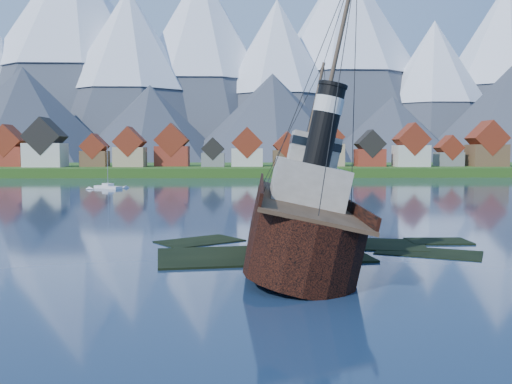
{
  "coord_description": "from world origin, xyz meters",
  "views": [
    {
      "loc": [
        -5.08,
        -51.02,
        9.36
      ],
      "look_at": [
        -3.31,
        6.0,
        5.0
      ],
      "focal_mm": 40.0,
      "sensor_mm": 36.0,
      "label": 1
    }
  ],
  "objects": [
    {
      "name": "sailboat_c",
      "position": [
        -35.6,
        82.86,
        0.23
      ],
      "size": [
        7.5,
        6.65,
        10.37
      ],
      "rotation": [
        0.0,
        0.0,
        0.88
      ],
      "color": "silver",
      "rests_on": "ground"
    },
    {
      "name": "tugboat_wreck",
      "position": [
        -0.52,
        -0.0,
        3.33
      ],
      "size": [
        7.79,
        33.58,
        26.61
      ],
      "rotation": [
        0.0,
        0.21,
        -0.04
      ],
      "color": "black",
      "rests_on": "ground"
    },
    {
      "name": "shoal",
      "position": [
        1.78,
        2.15,
        -0.35
      ],
      "size": [
        31.71,
        21.24,
        1.14
      ],
      "color": "black",
      "rests_on": "ground"
    },
    {
      "name": "shore_bank",
      "position": [
        0.0,
        170.0,
        0.0
      ],
      "size": [
        600.0,
        80.0,
        3.2
      ],
      "primitive_type": "cube",
      "color": "#1D4614",
      "rests_on": "ground"
    },
    {
      "name": "town",
      "position": [
        -33.12,
        152.18,
        8.99
      ],
      "size": [
        250.96,
        16.69,
        17.3
      ],
      "color": "maroon",
      "rests_on": "ground"
    },
    {
      "name": "mountains",
      "position": [
        -0.79,
        481.26,
        89.34
      ],
      "size": [
        965.0,
        340.0,
        205.0
      ],
      "color": "#2D333D",
      "rests_on": "ground"
    },
    {
      "name": "ground",
      "position": [
        0.0,
        0.0,
        0.0
      ],
      "size": [
        1400.0,
        1400.0,
        0.0
      ],
      "primitive_type": "plane",
      "color": "#192B47",
      "rests_on": "ground"
    },
    {
      "name": "seawall",
      "position": [
        0.0,
        132.0,
        0.0
      ],
      "size": [
        600.0,
        2.5,
        2.0
      ],
      "primitive_type": "cube",
      "color": "#3F3D38",
      "rests_on": "ground"
    }
  ]
}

